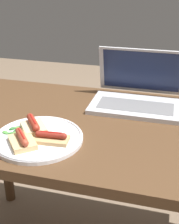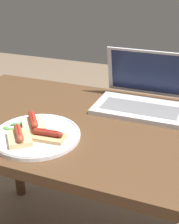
# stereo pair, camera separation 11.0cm
# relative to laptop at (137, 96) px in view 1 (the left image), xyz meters

# --- Properties ---
(desk) EXTENTS (1.36, 0.71, 0.71)m
(desk) POSITION_rel_laptop_xyz_m (-0.10, -0.21, -0.13)
(desk) COLOR #4C331E
(desk) RESTS_ON ground_plane
(laptop) EXTENTS (0.37, 0.27, 0.22)m
(laptop) POSITION_rel_laptop_xyz_m (0.00, 0.00, 0.00)
(laptop) COLOR #B7B7BC
(laptop) RESTS_ON desk
(plate) EXTENTS (0.30, 0.30, 0.02)m
(plate) POSITION_rel_laptop_xyz_m (-0.28, -0.38, -0.03)
(plate) COLOR silver
(plate) RESTS_ON desk
(sausage_toast_left) EXTENTS (0.12, 0.12, 0.05)m
(sausage_toast_left) POSITION_rel_laptop_xyz_m (-0.31, -0.34, -0.01)
(sausage_toast_left) COLOR #D6B784
(sausage_toast_left) RESTS_ON plate
(sausage_toast_middle) EXTENTS (0.12, 0.07, 0.04)m
(sausage_toast_middle) POSITION_rel_laptop_xyz_m (-0.23, -0.39, -0.01)
(sausage_toast_middle) COLOR tan
(sausage_toast_middle) RESTS_ON plate
(sausage_toast_right) EXTENTS (0.12, 0.13, 0.04)m
(sausage_toast_right) POSITION_rel_laptop_xyz_m (-0.31, -0.44, -0.01)
(sausage_toast_right) COLOR tan
(sausage_toast_right) RESTS_ON plate
(salad_pile) EXTENTS (0.07, 0.07, 0.01)m
(salad_pile) POSITION_rel_laptop_xyz_m (-0.37, -0.37, -0.02)
(salad_pile) COLOR #4C8E3D
(salad_pile) RESTS_ON plate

